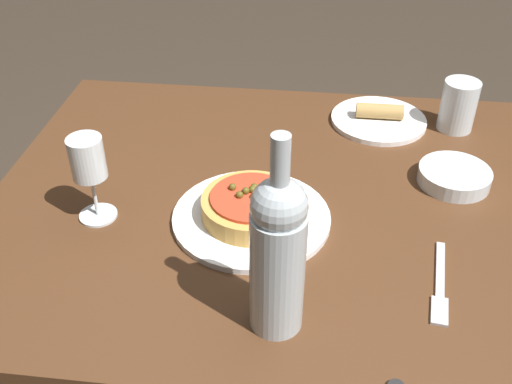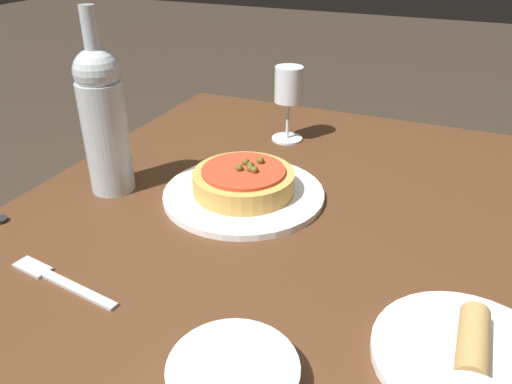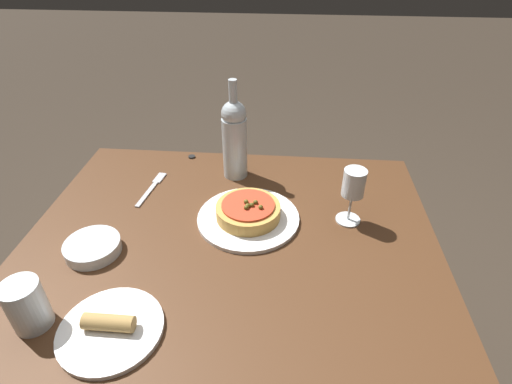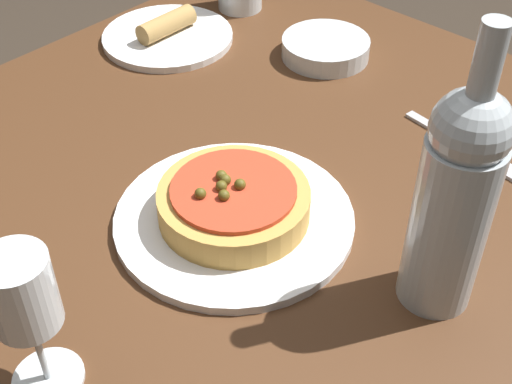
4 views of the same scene
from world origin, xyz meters
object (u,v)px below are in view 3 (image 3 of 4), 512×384
object	(u,v)px
pizza	(248,211)
dinner_plate	(248,218)
water_cup	(27,305)
side_plate	(111,328)
dining_table	(232,265)
wine_glass	(353,186)
fork	(153,187)
wine_bottle	(235,138)
bottle_cap	(192,157)
side_bowl	(93,247)

from	to	relation	value
pizza	dinner_plate	bearing A→B (deg)	139.18
water_cup	side_plate	bearing A→B (deg)	-2.21
dining_table	side_plate	world-z (taller)	side_plate
pizza	wine_glass	size ratio (longest dim) A/B	1.09
wine_glass	water_cup	xyz separation A→B (m)	(-0.71, -0.41, -0.06)
pizza	side_plate	bearing A→B (deg)	-122.18
dinner_plate	fork	distance (m)	0.35
wine_bottle	fork	distance (m)	0.31
fork	bottle_cap	distance (m)	0.22
dining_table	wine_glass	world-z (taller)	wine_glass
side_plate	bottle_cap	xyz separation A→B (m)	(0.01, 0.74, -0.01)
wine_glass	side_plate	distance (m)	0.69
fork	bottle_cap	bearing A→B (deg)	-14.68
pizza	water_cup	bearing A→B (deg)	-137.17
water_cup	side_bowl	bearing A→B (deg)	81.45
fork	wine_bottle	bearing A→B (deg)	-60.74
dining_table	side_plate	xyz separation A→B (m)	(-0.21, -0.32, 0.12)
wine_glass	bottle_cap	size ratio (longest dim) A/B	7.01
dining_table	dinner_plate	xyz separation A→B (m)	(0.04, 0.08, 0.11)
dining_table	dinner_plate	bearing A→B (deg)	62.67
dining_table	water_cup	distance (m)	0.52
pizza	fork	xyz separation A→B (m)	(-0.32, 0.14, -0.03)
dining_table	wine_bottle	size ratio (longest dim) A/B	3.42
side_plate	wine_glass	bearing A→B (deg)	38.09
water_cup	side_bowl	size ratio (longest dim) A/B	0.81
dining_table	water_cup	world-z (taller)	water_cup
bottle_cap	water_cup	bearing A→B (deg)	-103.95
dinner_plate	wine_glass	size ratio (longest dim) A/B	1.73
dinner_plate	pizza	distance (m)	0.03
side_bowl	side_plate	size ratio (longest dim) A/B	0.65
wine_bottle	dinner_plate	bearing A→B (deg)	-74.31
wine_glass	side_plate	xyz separation A→B (m)	(-0.54, -0.42, -0.11)
fork	bottle_cap	xyz separation A→B (m)	(0.08, 0.20, 0.00)
dinner_plate	side_plate	world-z (taller)	side_plate
side_bowl	fork	world-z (taller)	side_bowl
wine_glass	bottle_cap	xyz separation A→B (m)	(-0.53, 0.32, -0.12)
water_cup	dinner_plate	bearing A→B (deg)	42.85
water_cup	bottle_cap	world-z (taller)	water_cup
side_plate	bottle_cap	size ratio (longest dim) A/B	9.19
dining_table	fork	distance (m)	0.37
fork	side_plate	bearing A→B (deg)	-164.28
wine_bottle	water_cup	bearing A→B (deg)	-119.40
wine_bottle	bottle_cap	bearing A→B (deg)	149.82
dining_table	fork	size ratio (longest dim) A/B	5.78
wine_bottle	side_bowl	world-z (taller)	wine_bottle
wine_glass	side_bowl	size ratio (longest dim) A/B	1.18
dinner_plate	bottle_cap	distance (m)	0.42
wine_bottle	dining_table	bearing A→B (deg)	-85.32
wine_glass	wine_bottle	bearing A→B (deg)	148.43
side_bowl	bottle_cap	xyz separation A→B (m)	(0.15, 0.51, -0.01)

